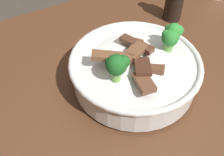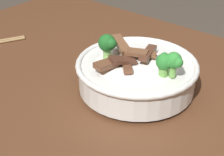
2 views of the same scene
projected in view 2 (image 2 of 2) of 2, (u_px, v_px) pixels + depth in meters
The scene contains 1 object.
rice_bowl at pixel (137, 72), 0.74m from camera, with size 0.26×0.26×0.12m.
Camera 2 is at (0.25, -0.47, 1.21)m, focal length 55.37 mm.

